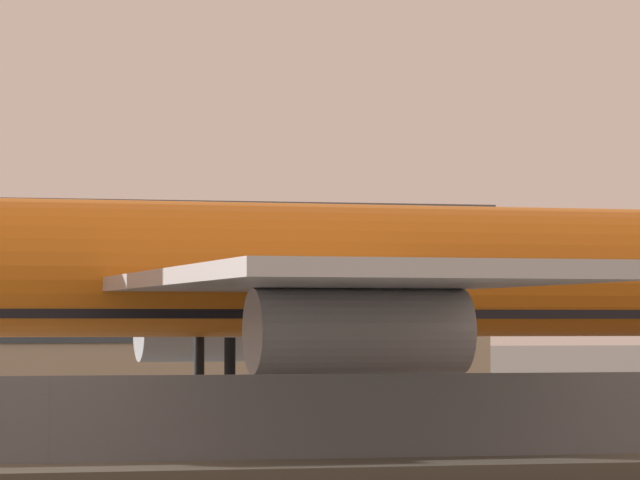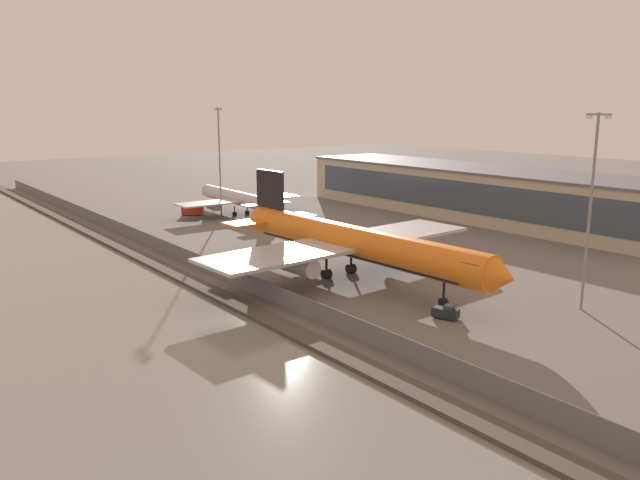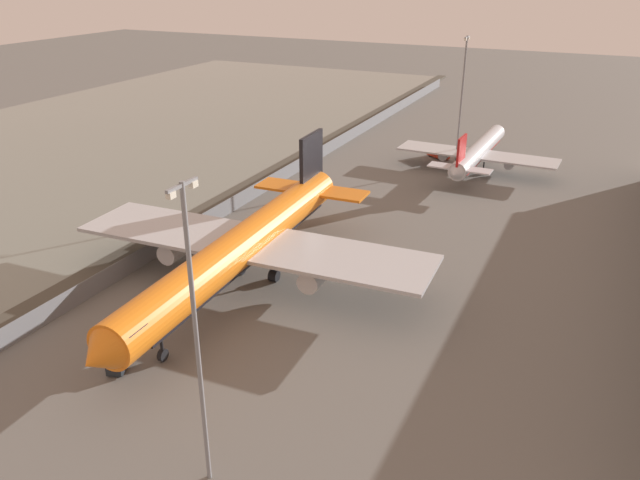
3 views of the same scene
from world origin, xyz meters
name	(u,v)px [view 1 (image 1 of 3)]	position (x,y,z in m)	size (l,w,h in m)	color
ground_plane	(9,438)	(0.00, 0.00, 0.00)	(500.00, 500.00, 0.00)	#66635E
shoreline_seawall	(64,478)	(0.00, -20.50, 0.25)	(320.00, 3.00, 0.50)	#474238
perimeter_fence	(49,425)	(0.00, -16.00, 1.32)	(280.00, 0.10, 2.64)	slate
cargo_jet_orange	(283,276)	(9.89, -0.01, 5.81)	(55.46, 47.87, 15.23)	orange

